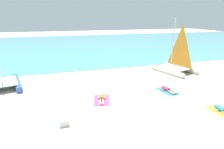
{
  "coord_description": "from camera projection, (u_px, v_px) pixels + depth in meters",
  "views": [
    {
      "loc": [
        -4.24,
        -9.05,
        5.68
      ],
      "look_at": [
        0.0,
        4.84,
        1.2
      ],
      "focal_mm": 30.32,
      "sensor_mm": 36.0,
      "label": 1
    }
  ],
  "objects": [
    {
      "name": "ground_plane",
      "position": [
        98.0,
        72.0,
        20.26
      ],
      "size": [
        120.0,
        120.0,
        0.0
      ],
      "primitive_type": "plane",
      "color": "beige"
    },
    {
      "name": "ocean_water",
      "position": [
        76.0,
        45.0,
        39.22
      ],
      "size": [
        120.0,
        40.0,
        0.05
      ],
      "primitive_type": "cube",
      "color": "#5BB2C1",
      "rests_on": "ground"
    },
    {
      "name": "sailboat_blue",
      "position": [
        1.0,
        78.0,
        15.43
      ],
      "size": [
        3.63,
        4.76,
        5.53
      ],
      "rotation": [
        0.0,
        0.0,
        0.24
      ],
      "color": "blue",
      "rests_on": "ground"
    },
    {
      "name": "sailboat_white",
      "position": [
        175.0,
        64.0,
        20.0
      ],
      "size": [
        3.76,
        4.85,
        5.59
      ],
      "rotation": [
        0.0,
        0.0,
        0.27
      ],
      "color": "white",
      "rests_on": "ground"
    },
    {
      "name": "towel_left",
      "position": [
        102.0,
        100.0,
        13.35
      ],
      "size": [
        1.53,
        2.11,
        0.01
      ],
      "primitive_type": "cube",
      "rotation": [
        0.0,
        0.0,
        -0.25
      ],
      "color": "#D84C99",
      "rests_on": "ground"
    },
    {
      "name": "sunbather_left",
      "position": [
        102.0,
        98.0,
        13.38
      ],
      "size": [
        0.76,
        1.55,
        0.3
      ],
      "rotation": [
        0.0,
        0.0,
        -0.25
      ],
      "color": "orange",
      "rests_on": "towel_left"
    },
    {
      "name": "towel_middle",
      "position": [
        167.0,
        91.0,
        14.97
      ],
      "size": [
        1.39,
        2.05,
        0.01
      ],
      "primitive_type": "cube",
      "rotation": [
        0.0,
        0.0,
        0.16
      ],
      "color": "#338CD8",
      "rests_on": "ground"
    },
    {
      "name": "sunbather_middle",
      "position": [
        167.0,
        89.0,
        14.99
      ],
      "size": [
        0.65,
        1.57,
        0.3
      ],
      "rotation": [
        0.0,
        0.0,
        0.16
      ],
      "color": "#D83372",
      "rests_on": "towel_middle"
    },
    {
      "name": "towel_right",
      "position": [
        222.0,
        112.0,
        11.68
      ],
      "size": [
        1.13,
        1.92,
        0.01
      ],
      "primitive_type": "cube",
      "rotation": [
        0.0,
        0.0,
        -0.01
      ],
      "color": "yellow",
      "rests_on": "ground"
    },
    {
      "name": "sunbather_right",
      "position": [
        222.0,
        110.0,
        11.71
      ],
      "size": [
        0.55,
        1.56,
        0.3
      ],
      "rotation": [
        0.0,
        0.0,
        -0.01
      ],
      "color": "#268CCC",
      "rests_on": "towel_right"
    },
    {
      "name": "cooler_box",
      "position": [
        64.0,
        122.0,
        10.24
      ],
      "size": [
        0.5,
        0.36,
        0.36
      ],
      "primitive_type": "cube",
      "color": "white",
      "rests_on": "ground"
    }
  ]
}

